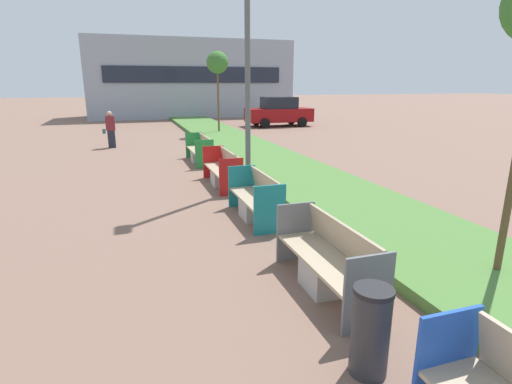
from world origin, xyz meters
The scene contains 11 objects.
planter_grass_strip centered at (3.20, 12.00, 0.09)m, with size 2.80×120.00×0.18m.
building_backdrop centered at (4.00, 37.63, 3.03)m, with size 16.14×5.84×6.05m.
bench_grey_frame centered at (0.94, 7.45, 0.37)m, with size 0.65×2.05×0.94m.
bench_teal_frame centered at (0.94, 10.56, 0.36)m, with size 0.65×1.90×0.94m.
bench_red_frame centered at (0.94, 13.47, 0.37)m, with size 0.65×2.14×0.94m.
bench_green_frame centered at (0.94, 16.94, 0.37)m, with size 0.65×2.15×0.94m.
litter_bin centered at (0.55, 5.86, 0.45)m, with size 0.38×0.38×0.90m.
street_lamp_post centered at (1.55, 13.13, 3.96)m, with size 0.24×0.44×7.16m.
sapling_tree_far centered at (3.36, 24.50, 3.71)m, with size 1.14×1.14×4.33m.
pedestrian_walking centered at (-2.12, 21.45, 0.79)m, with size 0.53×0.24×1.57m.
parked_car_distant centered at (8.03, 27.53, 0.91)m, with size 4.23×2.00×1.86m.
Camera 1 is at (-1.51, 3.06, 2.73)m, focal length 28.00 mm.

